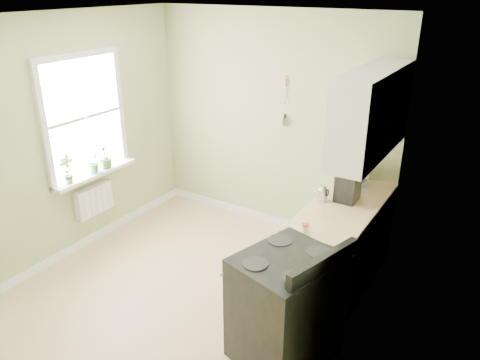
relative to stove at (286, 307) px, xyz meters
The scene contains 21 objects.
floor 1.39m from the stove, 169.12° to the left, with size 3.20×3.60×0.02m, color tan.
ceiling 2.58m from the stove, 169.12° to the left, with size 3.20×3.60×0.02m, color white.
wall_back 2.57m from the stove, 121.86° to the left, with size 3.20×0.02×2.70m, color #B1B97E.
wall_left 3.02m from the stove, behind, with size 0.02×3.60×2.70m, color #B1B97E.
wall_right 0.96m from the stove, 36.47° to the left, with size 0.02×3.60×2.70m, color #B1B97E.
base_cabinets 1.25m from the stove, 88.97° to the left, with size 0.60×1.60×0.87m, color white.
countertop 1.31m from the stove, 89.43° to the left, with size 0.64×1.60×0.04m, color beige.
upper_cabinets 1.92m from the stove, 83.75° to the left, with size 0.35×1.40×0.80m, color white.
window 3.10m from the stove, 169.20° to the left, with size 0.06×1.14×1.44m.
window_sill 2.87m from the stove, 168.92° to the left, with size 0.18×1.14×0.04m, color white.
radiator 2.86m from the stove, behind, with size 0.12×0.50×0.35m, color white.
wall_utensils 2.53m from the stove, 118.01° to the left, with size 0.02×0.14×0.58m.
stove is the anchor object (origin of this frame).
stand_mixer 1.82m from the stove, 90.21° to the left, with size 0.28×0.35×0.39m.
kettle 1.32m from the stove, 100.31° to the left, with size 0.17×0.10×0.17m.
coffee_maker 1.48m from the stove, 90.68° to the left, with size 0.21×0.23×0.37m.
red_tray 2.06m from the stove, 94.32° to the left, with size 0.37×0.37×0.02m, color #B12020.
jar 0.72m from the stove, 100.42° to the left, with size 0.07×0.07×0.07m.
plant_a 2.84m from the stove, behind, with size 0.17×0.12×0.33m, color #3B662D.
plant_b 2.88m from the stove, 169.05° to the left, with size 0.15×0.12×0.27m, color #3B662D.
plant_c 2.92m from the stove, 165.56° to the left, with size 0.16×0.16×0.28m, color #3B662D.
Camera 1 is at (2.62, -3.10, 2.97)m, focal length 35.00 mm.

